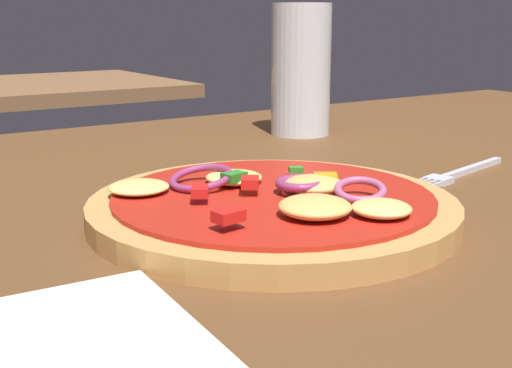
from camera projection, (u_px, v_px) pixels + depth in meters
dining_table at (362, 237)px, 0.45m from camera, size 1.49×0.95×0.03m
pizza at (273, 205)px, 0.44m from camera, size 0.24×0.24×0.03m
fork at (454, 175)px, 0.56m from camera, size 0.15×0.04×0.01m
beer_glass at (301, 75)px, 0.75m from camera, size 0.07×0.07×0.15m
napkin at (41, 350)px, 0.26m from camera, size 0.13×0.13×0.00m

